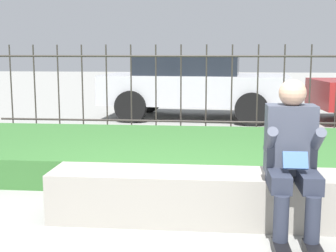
% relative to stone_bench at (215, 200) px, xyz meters
% --- Properties ---
extents(ground_plane, '(60.00, 60.00, 0.00)m').
position_rel_stone_bench_xyz_m(ground_plane, '(-0.35, 0.00, -0.19)').
color(ground_plane, gray).
extents(stone_bench, '(2.82, 0.52, 0.43)m').
position_rel_stone_bench_xyz_m(stone_bench, '(0.00, 0.00, 0.00)').
color(stone_bench, gray).
rests_on(stone_bench, ground_plane).
extents(person_seated_reader, '(0.42, 0.73, 1.23)m').
position_rel_stone_bench_xyz_m(person_seated_reader, '(0.58, -0.29, 0.47)').
color(person_seated_reader, black).
rests_on(person_seated_reader, ground_plane).
extents(grass_berm, '(8.54, 2.48, 0.32)m').
position_rel_stone_bench_xyz_m(grass_berm, '(-0.35, 1.94, -0.03)').
color(grass_berm, '#33662D').
rests_on(grass_berm, ground_plane).
extents(iron_fence, '(6.54, 0.03, 1.55)m').
position_rel_stone_bench_xyz_m(iron_fence, '(-0.35, 3.71, 0.62)').
color(iron_fence, '#332D28').
rests_on(iron_fence, ground_plane).
extents(car_parked_center, '(4.05, 2.10, 1.35)m').
position_rel_stone_bench_xyz_m(car_parked_center, '(-0.47, 6.28, 0.54)').
color(car_parked_center, '#B7B7BC').
rests_on(car_parked_center, ground_plane).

